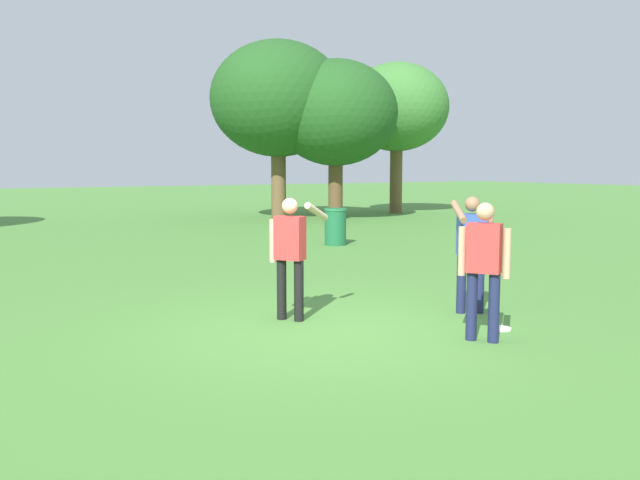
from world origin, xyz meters
TOP-DOWN VIEW (x-y plane):
  - ground_plane at (0.00, 0.00)m, footprint 120.00×120.00m
  - person_thrower at (1.32, -1.39)m, footprint 0.40×0.52m
  - person_catcher at (-0.11, 0.73)m, footprint 0.83×0.52m
  - person_bystander at (2.26, -0.18)m, footprint 0.81×0.58m
  - frisbee at (1.93, -1.09)m, footprint 0.27×0.27m
  - trash_can_beside_table at (4.91, 7.73)m, footprint 0.59×0.59m
  - tree_broad_center at (7.46, 16.02)m, footprint 5.15×5.15m
  - tree_far_right at (9.24, 14.74)m, footprint 4.68×4.68m
  - tree_slender_mid at (13.40, 16.49)m, footprint 4.45×4.45m

SIDE VIEW (x-z plane):
  - ground_plane at x=0.00m, z-range 0.00..0.00m
  - frisbee at x=1.93m, z-range 0.00..0.03m
  - trash_can_beside_table at x=4.91m, z-range 0.00..0.96m
  - person_thrower at x=1.32m, z-range 0.12..1.76m
  - person_catcher at x=-0.11m, z-range 0.14..1.78m
  - person_bystander at x=2.26m, z-range 0.14..1.78m
  - tree_far_right at x=9.24m, z-range 1.00..7.04m
  - tree_slender_mid at x=13.40m, z-range 1.30..7.76m
  - tree_broad_center at x=7.46m, z-range 1.17..7.94m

